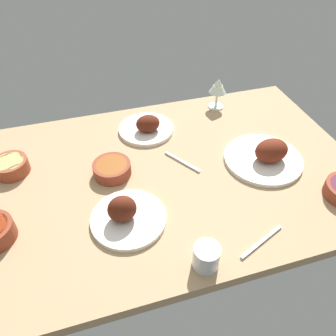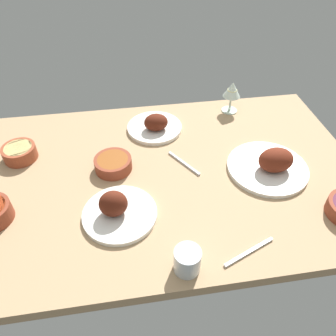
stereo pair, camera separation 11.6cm
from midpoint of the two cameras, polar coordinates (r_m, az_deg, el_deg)
name	(u,v)px [view 1 (the left image)]	position (r cm, az deg, el deg)	size (l,w,h in cm)	color
dining_table	(168,176)	(118.90, -2.79, -1.54)	(140.00, 90.00, 4.00)	tan
plate_far_side	(126,215)	(102.12, -10.64, -8.26)	(23.51, 23.51, 10.36)	white
plate_near_viewer	(147,127)	(135.55, -6.21, 7.04)	(22.69, 22.69, 8.39)	white
plate_center_main	(266,156)	(123.58, 14.31, 2.01)	(28.87, 28.87, 10.13)	white
bowl_pasta	(11,166)	(131.04, -28.15, 0.20)	(12.25, 12.25, 5.22)	brown
bowl_soup	(112,168)	(117.87, -12.58, -0.21)	(13.46, 13.46, 4.59)	brown
wine_glass	(218,87)	(147.86, 6.46, 13.79)	(7.60, 7.60, 14.00)	silver
water_tumbler	(206,257)	(90.85, 2.96, -15.50)	(7.41, 7.41, 7.61)	silver
fork_loose	(262,242)	(99.89, 12.86, -12.65)	(17.59, 0.90, 0.80)	silver
spoon_loose	(182,162)	(120.85, -0.26, 0.96)	(16.41, 0.90, 0.80)	silver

